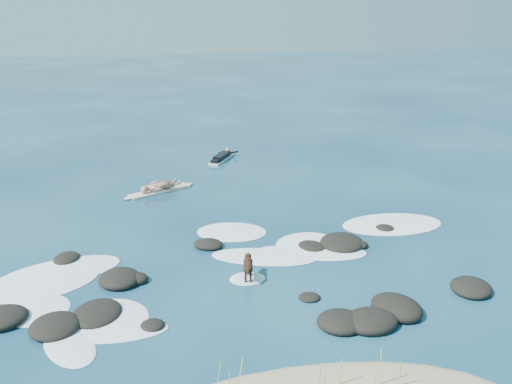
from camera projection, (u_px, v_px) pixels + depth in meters
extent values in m
plane|color=#0A2642|center=(236.00, 259.00, 18.58)|extent=(160.00, 160.00, 0.00)
cylinder|color=#97AC53|center=(339.00, 375.00, 12.01)|extent=(0.13, 0.08, 0.74)
cylinder|color=#97AC53|center=(380.00, 369.00, 11.97)|extent=(0.04, 0.04, 1.03)
cylinder|color=#97AC53|center=(400.00, 376.00, 11.95)|extent=(0.11, 0.14, 0.77)
cylinder|color=#97AC53|center=(239.00, 382.00, 11.52)|extent=(0.22, 0.17, 1.05)
ellipsoid|color=black|center=(341.00, 322.00, 14.71)|extent=(1.39, 1.34, 0.45)
ellipsoid|color=black|center=(342.00, 243.00, 19.62)|extent=(2.09, 2.16, 0.40)
ellipsoid|color=black|center=(120.00, 279.00, 17.02)|extent=(1.33, 1.44, 0.45)
ellipsoid|color=black|center=(135.00, 279.00, 17.08)|extent=(1.02, 0.98, 0.34)
ellipsoid|color=black|center=(397.00, 308.00, 15.36)|extent=(1.68, 1.84, 0.54)
ellipsoid|color=black|center=(55.00, 326.00, 14.53)|extent=(1.47, 1.55, 0.41)
ellipsoid|color=black|center=(471.00, 288.00, 16.50)|extent=(1.66, 1.72, 0.42)
ellipsoid|color=black|center=(354.00, 245.00, 19.59)|extent=(0.84, 0.86, 0.18)
ellipsoid|color=black|center=(153.00, 325.00, 14.65)|extent=(0.83, 0.82, 0.23)
ellipsoid|color=black|center=(208.00, 244.00, 19.50)|extent=(1.29, 1.22, 0.35)
ellipsoid|color=black|center=(67.00, 258.00, 18.47)|extent=(1.07, 1.19, 0.29)
ellipsoid|color=black|center=(371.00, 321.00, 14.73)|extent=(1.61, 1.37, 0.50)
ellipsoid|color=black|center=(359.00, 245.00, 19.51)|extent=(0.82, 0.81, 0.27)
ellipsoid|color=black|center=(2.00, 318.00, 14.89)|extent=(1.65, 1.59, 0.44)
ellipsoid|color=black|center=(97.00, 313.00, 15.18)|extent=(1.72, 1.88, 0.33)
ellipsoid|color=black|center=(312.00, 246.00, 19.41)|extent=(1.17, 1.27, 0.23)
ellipsoid|color=black|center=(385.00, 228.00, 21.01)|extent=(0.73, 0.76, 0.20)
ellipsoid|color=black|center=(309.00, 297.00, 16.10)|extent=(0.64, 0.61, 0.16)
ellipsoid|color=white|center=(392.00, 224.00, 21.51)|extent=(3.95, 2.33, 0.12)
ellipsoid|color=white|center=(60.00, 272.00, 17.69)|extent=(4.18, 2.87, 0.12)
ellipsoid|color=white|center=(232.00, 232.00, 20.77)|extent=(3.00, 2.56, 0.12)
ellipsoid|color=white|center=(326.00, 253.00, 19.05)|extent=(2.98, 1.97, 0.12)
ellipsoid|color=white|center=(37.00, 310.00, 15.49)|extent=(2.01, 2.06, 0.12)
ellipsoid|color=white|center=(43.00, 283.00, 16.99)|extent=(3.92, 3.18, 0.12)
ellipsoid|color=white|center=(271.00, 252.00, 19.08)|extent=(1.26, 1.20, 0.12)
ellipsoid|color=white|center=(305.00, 246.00, 19.55)|extent=(2.42, 2.75, 0.12)
ellipsoid|color=white|center=(70.00, 346.00, 13.84)|extent=(1.81, 2.34, 0.12)
ellipsoid|color=white|center=(108.00, 319.00, 15.04)|extent=(2.72, 2.74, 0.12)
ellipsoid|color=white|center=(264.00, 257.00, 18.72)|extent=(3.75, 2.46, 0.12)
ellipsoid|color=white|center=(306.00, 243.00, 19.79)|extent=(2.77, 2.57, 0.12)
ellipsoid|color=white|center=(122.00, 332.00, 14.45)|extent=(2.37, 1.00, 0.12)
ellipsoid|color=white|center=(247.00, 279.00, 17.25)|extent=(1.10, 0.90, 0.12)
cube|color=beige|center=(160.00, 191.00, 25.17)|extent=(2.83, 1.82, 0.10)
ellipsoid|color=beige|center=(187.00, 185.00, 26.04)|extent=(0.66, 0.55, 0.10)
ellipsoid|color=beige|center=(131.00, 198.00, 24.30)|extent=(0.66, 0.55, 0.10)
imported|color=tan|center=(159.00, 170.00, 24.86)|extent=(0.70, 0.81, 1.86)
cube|color=silver|center=(222.00, 159.00, 30.30)|extent=(1.73, 2.33, 0.09)
ellipsoid|color=silver|center=(230.00, 154.00, 31.38)|extent=(0.52, 0.60, 0.09)
cube|color=black|center=(222.00, 156.00, 30.25)|extent=(1.15, 1.48, 0.24)
sphere|color=tan|center=(228.00, 150.00, 30.97)|extent=(0.35, 0.35, 0.25)
cylinder|color=black|center=(224.00, 151.00, 31.26)|extent=(0.61, 0.19, 0.27)
cylinder|color=black|center=(234.00, 152.00, 31.07)|extent=(0.43, 0.55, 0.27)
cube|color=black|center=(216.00, 161.00, 29.53)|extent=(0.63, 0.71, 0.15)
cylinder|color=black|center=(248.00, 266.00, 17.00)|extent=(0.40, 0.63, 0.28)
sphere|color=black|center=(248.00, 262.00, 17.25)|extent=(0.35, 0.35, 0.30)
sphere|color=black|center=(248.00, 269.00, 16.75)|extent=(0.32, 0.32, 0.27)
sphere|color=black|center=(248.00, 256.00, 17.38)|extent=(0.25, 0.25, 0.21)
cone|color=black|center=(248.00, 255.00, 17.50)|extent=(0.14, 0.15, 0.11)
cone|color=black|center=(246.00, 254.00, 17.34)|extent=(0.11, 0.09, 0.10)
cone|color=black|center=(250.00, 254.00, 17.34)|extent=(0.11, 0.09, 0.10)
cylinder|color=black|center=(246.00, 272.00, 17.29)|extent=(0.08, 0.08, 0.38)
cylinder|color=black|center=(251.00, 272.00, 17.29)|extent=(0.08, 0.08, 0.38)
cylinder|color=black|center=(246.00, 278.00, 16.90)|extent=(0.08, 0.08, 0.38)
cylinder|color=black|center=(251.00, 278.00, 16.91)|extent=(0.08, 0.08, 0.38)
cylinder|color=black|center=(248.00, 270.00, 16.61)|extent=(0.11, 0.28, 0.17)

